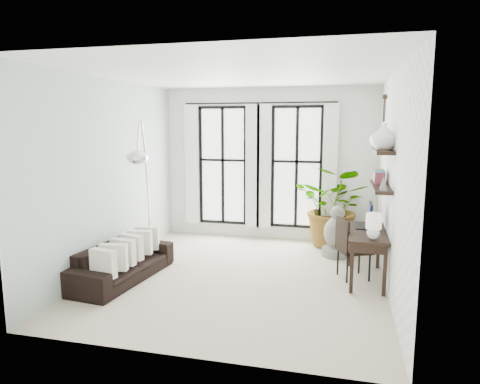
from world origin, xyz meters
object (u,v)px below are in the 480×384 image
(sofa, at_px, (122,262))
(plant, at_px, (335,207))
(desk, at_px, (367,235))
(arc_lamp, at_px, (142,155))
(buddha, at_px, (337,235))
(desk_chair, at_px, (349,245))

(sofa, xyz_separation_m, plant, (3.22, 2.71, 0.53))
(sofa, height_order, desk, desk)
(arc_lamp, height_order, buddha, arc_lamp)
(plant, distance_m, desk_chair, 1.85)
(sofa, bearing_deg, plant, -43.52)
(sofa, distance_m, buddha, 3.87)
(sofa, bearing_deg, desk_chair, -69.22)
(desk, distance_m, buddha, 1.35)
(desk, distance_m, arc_lamp, 3.84)
(sofa, bearing_deg, desk, -71.08)
(sofa, distance_m, arc_lamp, 1.77)
(arc_lamp, bearing_deg, plant, 33.86)
(plant, xyz_separation_m, desk, (0.53, -1.88, -0.08))
(sofa, xyz_separation_m, buddha, (3.28, 2.05, 0.12))
(desk_chair, height_order, arc_lamp, arc_lamp)
(desk, xyz_separation_m, arc_lamp, (-3.64, -0.21, 1.20))
(sofa, bearing_deg, arc_lamp, -3.03)
(arc_lamp, bearing_deg, buddha, 24.26)
(desk_chair, xyz_separation_m, arc_lamp, (-3.38, -0.27, 1.38))
(desk, xyz_separation_m, desk_chair, (-0.27, 0.06, -0.18))
(plant, xyz_separation_m, buddha, (0.06, -0.66, -0.41))
(desk_chair, relative_size, buddha, 1.02)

